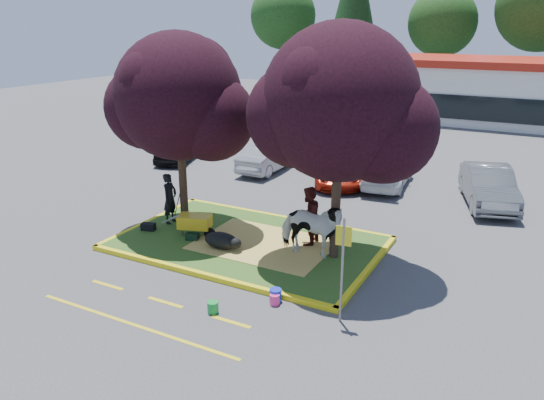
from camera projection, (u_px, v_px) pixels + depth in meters
The scene contains 32 objects.
ground at pixel (248, 245), 17.20m from camera, with size 90.00×90.00×0.00m, color #424244.
median_island at pixel (248, 243), 17.17m from camera, with size 8.00×5.00×0.15m, color #2D5119.
curb_near at pixel (202, 275), 15.01m from camera, with size 8.30×0.16×0.15m, color yellow.
curb_far at pixel (284, 218), 19.33m from camera, with size 8.30×0.16×0.15m, color yellow.
curb_left at pixel (150, 222), 18.99m from camera, with size 0.16×5.30×0.15m, color yellow.
curb_right at pixel (369, 269), 15.36m from camera, with size 0.16×5.30×0.15m, color yellow.
straw_bedding at pixel (264, 244), 16.88m from camera, with size 4.20×3.00×0.01m, color #E4CC5E.
tree_purple_left at pixel (179, 103), 17.36m from camera, with size 5.06×4.20×6.51m.
tree_purple_right at pixel (340, 110), 14.59m from camera, with size 5.30×4.40×6.82m.
fire_lane_stripe_a at pixel (108, 285), 14.57m from camera, with size 1.10×0.12×0.01m, color yellow.
fire_lane_stripe_b at pixel (165, 302), 13.68m from camera, with size 1.10×0.12×0.01m, color yellow.
fire_lane_stripe_c at pixel (231, 322), 12.79m from camera, with size 1.10×0.12×0.01m, color yellow.
fire_lane_long at pixel (133, 325), 12.68m from camera, with size 6.00×0.10×0.01m, color yellow.
retail_building at pixel (463, 88), 39.00m from camera, with size 20.40×8.40×4.40m.
treeline at pixel (480, 11), 45.64m from camera, with size 46.58×7.80×14.63m.
cow at pixel (311, 229), 15.76m from camera, with size 0.94×2.07×1.75m, color white.
calf at pixel (221, 241), 16.53m from camera, with size 1.16×0.66×0.50m, color black.
handler at pixel (170, 198), 18.44m from camera, with size 0.65×0.43×1.78m, color black.
visitor_a at pixel (309, 216), 16.62m from camera, with size 0.92×0.72×1.89m, color #411512.
visitor_b at pixel (336, 220), 17.29m from camera, with size 0.70×0.29×1.20m, color black.
wheelbarrow at pixel (195, 222), 17.40m from camera, with size 1.88×0.93×0.71m.
gear_bag_dark at pixel (148, 227), 17.99m from camera, with size 0.47×0.26×0.24m, color black.
gear_bag_green at pixel (192, 237), 17.20m from camera, with size 0.40×0.25×0.22m, color black.
sign_post at pixel (343, 259), 12.33m from camera, with size 0.37×0.09×2.64m.
bucket_green at pixel (213, 307), 13.16m from camera, with size 0.28×0.28×0.30m, color green.
bucket_pink at pixel (275, 299), 13.55m from camera, with size 0.26×0.26×0.28m, color #F93787.
bucket_blue at pixel (276, 295), 13.70m from camera, with size 0.32×0.32×0.34m, color #192ECA.
car_black at pixel (179, 147), 27.52m from camera, with size 1.63×4.04×1.38m, color black.
car_silver at pixel (268, 157), 25.58m from camera, with size 1.43×4.11×1.35m, color #9B9DA2.
car_red at pixel (337, 170), 23.62m from camera, with size 1.99×4.31×1.20m, color #A91F0E.
car_white at pixel (387, 172), 23.23m from camera, with size 1.78×4.39×1.27m, color white.
car_grey at pixel (488, 186), 20.77m from camera, with size 1.62×4.64×1.53m, color #5C5F63.
Camera 1 is at (8.12, -13.60, 6.89)m, focal length 35.00 mm.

